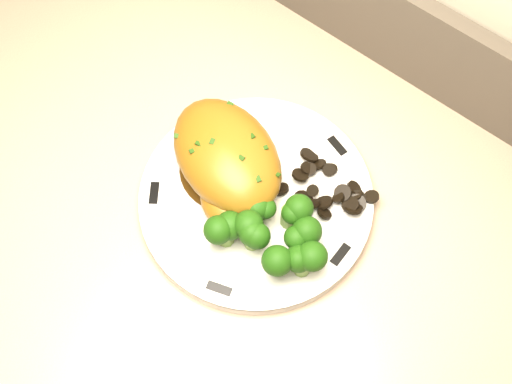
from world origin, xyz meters
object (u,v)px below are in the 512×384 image
Objects in this scene: broccoli_florets at (273,234)px; plate at (256,199)px; chicken_breast at (227,161)px; counter at (154,275)px.

plate is at bearing 146.39° from broccoli_florets.
broccoli_florets is (0.09, -0.03, -0.01)m from chicken_breast.
counter is at bearing -160.87° from plate.
chicken_breast is at bearing 24.92° from counter.
counter reaches higher than chicken_breast.
broccoli_florets is at bearing 0.09° from chicken_breast.
plate is at bearing 17.93° from chicken_breast.
chicken_breast is (-0.04, 0.00, 0.04)m from plate.
chicken_breast is at bearing 159.30° from broccoli_florets.
broccoli_florets is (0.05, -0.03, 0.03)m from plate.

